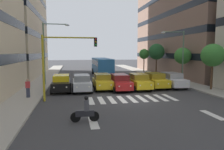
{
  "coord_description": "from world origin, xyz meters",
  "views": [
    {
      "loc": [
        5.04,
        17.25,
        4.12
      ],
      "look_at": [
        1.1,
        -3.49,
        1.76
      ],
      "focal_mm": 33.22,
      "sensor_mm": 36.0,
      "label": 1
    }
  ],
  "objects": [
    {
      "name": "street_tree_3",
      "position": [
        -9.21,
        -22.92,
        3.66
      ],
      "size": [
        2.04,
        2.04,
        4.55
      ],
      "color": "#513823",
      "rests_on": "sidewalk_left"
    },
    {
      "name": "car_2",
      "position": [
        -2.08,
        -4.44,
        0.89
      ],
      "size": [
        2.02,
        4.44,
        1.72
      ],
      "color": "gold",
      "rests_on": "ground_plane"
    },
    {
      "name": "bus_behind_traffic",
      "position": [
        0.09,
        -18.44,
        1.86
      ],
      "size": [
        2.78,
        10.5,
        3.0
      ],
      "color": "#286BAD",
      "rests_on": "ground_plane"
    },
    {
      "name": "car_5",
      "position": [
        4.14,
        -4.53,
        0.89
      ],
      "size": [
        2.02,
        4.44,
        1.72
      ],
      "color": "#B2B7BC",
      "rests_on": "ground_plane"
    },
    {
      "name": "car_3",
      "position": [
        0.09,
        -4.28,
        0.89
      ],
      "size": [
        2.02,
        4.44,
        1.72
      ],
      "color": "maroon",
      "rests_on": "ground_plane"
    },
    {
      "name": "ground_plane",
      "position": [
        0.0,
        0.0,
        0.0
      ],
      "size": [
        180.0,
        180.0,
        0.0
      ],
      "primitive_type": "plane",
      "color": "#38383A"
    },
    {
      "name": "sidewalk_left",
      "position": [
        -9.19,
        0.0,
        0.07
      ],
      "size": [
        2.71,
        90.0,
        0.15
      ],
      "primitive_type": "cube",
      "color": "#9E998E",
      "rests_on": "ground_plane"
    },
    {
      "name": "building_left_block_0",
      "position": [
        -15.02,
        -18.24,
        12.11
      ],
      "size": [
        9.0,
        26.56,
        24.23
      ],
      "color": "#846656",
      "rests_on": "ground_plane"
    },
    {
      "name": "street_lamp_left",
      "position": [
        -7.89,
        -6.44,
        4.21
      ],
      "size": [
        3.08,
        0.28,
        6.52
      ],
      "color": "#4C6B56",
      "rests_on": "sidewalk_left"
    },
    {
      "name": "street_tree_0",
      "position": [
        -9.4,
        -2.17,
        3.76
      ],
      "size": [
        2.39,
        2.39,
        4.82
      ],
      "color": "#513823",
      "rests_on": "sidewalk_left"
    },
    {
      "name": "car_0",
      "position": [
        -6.25,
        -4.77,
        0.89
      ],
      "size": [
        2.02,
        4.44,
        1.72
      ],
      "color": "silver",
      "rests_on": "ground_plane"
    },
    {
      "name": "street_lamp_right",
      "position": [
        7.92,
        -9.06,
        4.72
      ],
      "size": [
        3.2,
        0.28,
        7.46
      ],
      "color": "#4C6B56",
      "rests_on": "sidewalk_right"
    },
    {
      "name": "car_4",
      "position": [
        1.87,
        -5.19,
        0.89
      ],
      "size": [
        2.02,
        4.44,
        1.72
      ],
      "color": "gold",
      "rests_on": "ground_plane"
    },
    {
      "name": "crosswalk_markings",
      "position": [
        -0.0,
        0.0,
        0.0
      ],
      "size": [
        7.65,
        2.8,
        0.01
      ],
      "color": "silver",
      "rests_on": "ground_plane"
    },
    {
      "name": "street_tree_2",
      "position": [
        -8.97,
        -16.02,
        4.13
      ],
      "size": [
        2.7,
        2.7,
        5.35
      ],
      "color": "#513823",
      "rests_on": "sidewalk_left"
    },
    {
      "name": "lane_arrow_0",
      "position": [
        -3.92,
        5.5,
        0.0
      ],
      "size": [
        0.5,
        2.2,
        0.01
      ],
      "primitive_type": "cube",
      "color": "silver",
      "rests_on": "ground_plane"
    },
    {
      "name": "street_tree_1",
      "position": [
        -9.4,
        -8.21,
        3.57
      ],
      "size": [
        2.21,
        2.21,
        4.54
      ],
      "color": "#513823",
      "rests_on": "sidewalk_left"
    },
    {
      "name": "motorcycle_with_rider",
      "position": [
        4.36,
        5.27,
        0.65
      ],
      "size": [
        1.7,
        0.37,
        1.57
      ],
      "color": "black",
      "rests_on": "ground_plane"
    },
    {
      "name": "sidewalk_right",
      "position": [
        9.19,
        0.0,
        0.07
      ],
      "size": [
        2.71,
        90.0,
        0.15
      ],
      "primitive_type": "cube",
      "color": "#9E998E",
      "rests_on": "ground_plane"
    },
    {
      "name": "pedestrian_waiting",
      "position": [
        8.94,
        -1.66,
        1.0
      ],
      "size": [
        0.36,
        0.24,
        1.63
      ],
      "color": "#2D3347",
      "rests_on": "sidewalk_right"
    },
    {
      "name": "lane_arrow_1",
      "position": [
        3.92,
        5.5,
        0.0
      ],
      "size": [
        0.5,
        2.2,
        0.01
      ],
      "primitive_type": "cube",
      "color": "silver",
      "rests_on": "ground_plane"
    },
    {
      "name": "car_6",
      "position": [
        6.24,
        -4.79,
        0.89
      ],
      "size": [
        2.02,
        4.44,
        1.72
      ],
      "color": "black",
      "rests_on": "ground_plane"
    },
    {
      "name": "car_1",
      "position": [
        -4.19,
        -4.94,
        0.89
      ],
      "size": [
        2.02,
        4.44,
        1.72
      ],
      "color": "gold",
      "rests_on": "ground_plane"
    },
    {
      "name": "traffic_light_gantry",
      "position": [
        6.12,
        -0.51,
        3.72
      ],
      "size": [
        4.55,
        0.36,
        5.5
      ],
      "color": "#AD991E",
      "rests_on": "ground_plane"
    }
  ]
}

